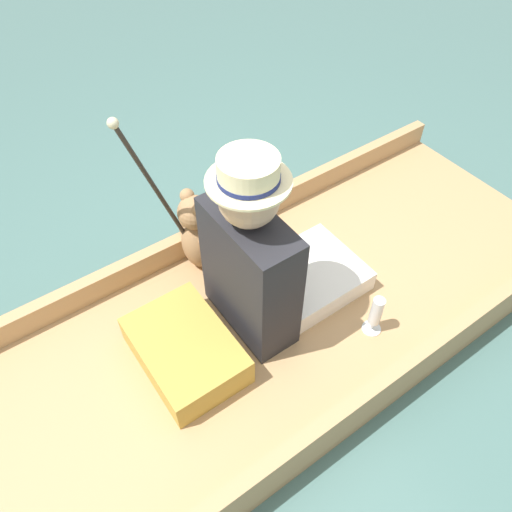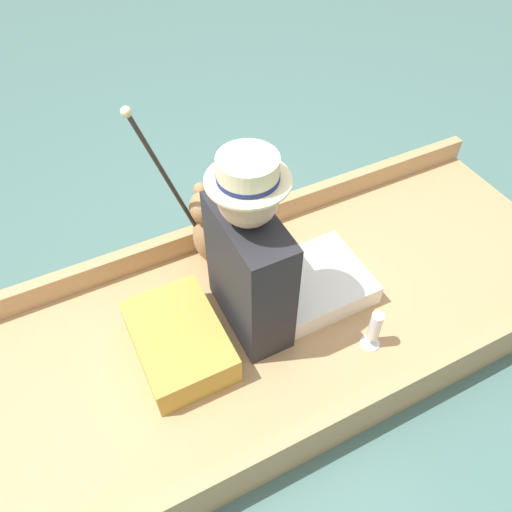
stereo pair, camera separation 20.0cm
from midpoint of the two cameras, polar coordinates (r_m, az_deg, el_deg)
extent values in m
plane|color=#476B66|center=(2.41, -1.18, -9.12)|extent=(16.00, 16.00, 0.00)
cube|color=tan|center=(2.35, -1.21, -8.19)|extent=(1.19, 3.22, 0.14)
cube|color=tan|center=(2.57, -8.44, 2.20)|extent=(0.06, 3.22, 0.13)
cube|color=tan|center=(2.03, 8.25, -16.90)|extent=(0.06, 3.22, 0.13)
cube|color=#B7933D|center=(2.15, -10.76, -10.70)|extent=(0.51, 0.35, 0.15)
cube|color=white|center=(2.38, 3.68, -2.47)|extent=(0.41, 0.47, 0.11)
cube|color=#232328|center=(2.06, -3.47, -2.23)|extent=(0.46, 0.20, 0.61)
cube|color=beige|center=(2.06, -1.06, -0.11)|extent=(0.04, 0.01, 0.34)
cube|color=white|center=(2.11, -3.03, 2.51)|extent=(0.02, 0.01, 0.37)
cube|color=white|center=(1.97, 0.98, -1.75)|extent=(0.02, 0.01, 0.37)
sphere|color=tan|center=(1.76, -4.10, 6.55)|extent=(0.23, 0.23, 0.23)
cylinder|color=beige|center=(1.71, -4.23, 8.40)|extent=(0.30, 0.30, 0.01)
cylinder|color=beige|center=(1.68, -4.32, 9.71)|extent=(0.21, 0.21, 0.09)
cylinder|color=navy|center=(1.70, -4.26, 8.84)|extent=(0.22, 0.22, 0.02)
ellipsoid|color=#9E754C|center=(2.43, -8.93, 1.32)|extent=(0.19, 0.16, 0.28)
sphere|color=#9E754C|center=(2.29, -9.52, 4.80)|extent=(0.16, 0.16, 0.16)
sphere|color=olive|center=(2.32, -8.02, 5.27)|extent=(0.06, 0.06, 0.06)
sphere|color=#9E754C|center=(2.29, -10.39, 6.67)|extent=(0.07, 0.07, 0.07)
sphere|color=#9E754C|center=(2.21, -9.02, 5.14)|extent=(0.07, 0.07, 0.07)
cylinder|color=#9E754C|center=(2.46, -10.20, 3.47)|extent=(0.11, 0.07, 0.12)
cylinder|color=#9E754C|center=(2.33, -7.88, 0.68)|extent=(0.11, 0.07, 0.12)
sphere|color=#9E754C|center=(2.55, -8.45, 0.76)|extent=(0.08, 0.08, 0.08)
sphere|color=#9E754C|center=(2.49, -7.32, -0.62)|extent=(0.08, 0.08, 0.08)
cylinder|color=silver|center=(2.30, 10.61, -8.30)|extent=(0.09, 0.09, 0.01)
cylinder|color=silver|center=(2.27, 10.71, -7.89)|extent=(0.01, 0.01, 0.05)
cylinder|color=silver|center=(2.19, 11.09, -6.37)|extent=(0.05, 0.05, 0.15)
cylinder|color=#2D2823|center=(2.21, -13.04, 5.88)|extent=(0.02, 0.29, 0.89)
sphere|color=beige|center=(1.92, -19.03, 14.03)|extent=(0.04, 0.04, 0.04)
camera|label=1|loc=(0.10, -92.87, -3.18)|focal=35.00mm
camera|label=2|loc=(0.10, 87.13, 3.18)|focal=35.00mm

